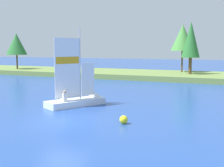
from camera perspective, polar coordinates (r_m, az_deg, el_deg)
ground_plane at (r=17.74m, az=-9.21°, el=-7.08°), size 200.00×200.00×0.00m
shore_bank at (r=43.52m, az=11.36°, el=1.47°), size 80.00×11.30×0.70m
shoreline_tree_left at (r=53.85m, az=-17.52°, el=7.09°), size 3.48×3.48×5.99m
shoreline_tree_midleft at (r=45.82m, az=13.14°, el=8.40°), size 3.38×3.38×6.94m
shoreline_tree_centre at (r=42.41m, az=14.60°, el=7.93°), size 2.44×2.44×7.02m
sailboat at (r=22.74m, az=-5.24°, el=-2.91°), size 3.57×5.03×6.10m
channel_buoy at (r=16.97m, az=2.19°, el=-6.80°), size 0.47×0.47×0.47m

